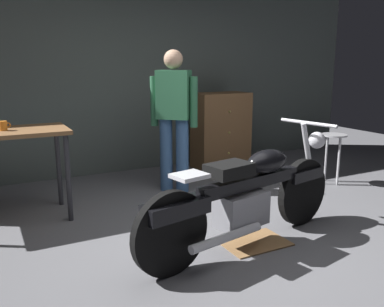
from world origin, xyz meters
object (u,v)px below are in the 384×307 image
(shop_stool, at_px, (333,145))
(mug_orange_travel, at_px, (3,126))
(wooden_dresser, at_px, (221,130))
(person_standing, at_px, (174,115))
(motorcycle, at_px, (248,195))

(shop_stool, height_order, mug_orange_travel, mug_orange_travel)
(wooden_dresser, height_order, mug_orange_travel, wooden_dresser)
(person_standing, distance_m, wooden_dresser, 1.39)
(mug_orange_travel, bearing_deg, shop_stool, -7.36)
(person_standing, height_order, mug_orange_travel, person_standing)
(person_standing, xyz_separation_m, wooden_dresser, (1.11, 0.75, -0.38))
(motorcycle, bearing_deg, person_standing, 74.93)
(mug_orange_travel, bearing_deg, wooden_dresser, 17.11)
(motorcycle, distance_m, person_standing, 1.74)
(person_standing, distance_m, shop_stool, 2.08)
(motorcycle, relative_size, wooden_dresser, 1.96)
(shop_stool, height_order, wooden_dresser, wooden_dresser)
(motorcycle, height_order, person_standing, person_standing)
(motorcycle, relative_size, shop_stool, 3.38)
(shop_stool, xyz_separation_m, wooden_dresser, (-0.82, 1.39, 0.05))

